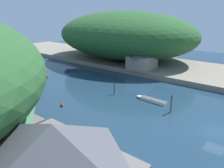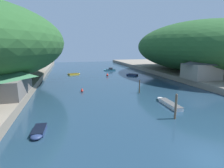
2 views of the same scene
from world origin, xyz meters
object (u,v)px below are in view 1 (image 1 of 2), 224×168
Objects in this scene: right_bank_cottage at (142,59)px; boat_near_quay at (150,100)px; boat_open_rowboat at (112,157)px; boat_mid_channel at (70,71)px; boat_far_upstream at (32,66)px; channel_buoy_near at (46,76)px; channel_buoy_far at (62,105)px.

boat_near_quay is at bearing -144.12° from right_bank_cottage.
boat_mid_channel is (21.91, 32.10, 0.01)m from boat_open_rowboat.
right_bank_cottage is at bearing 39.07° from boat_near_quay.
boat_near_quay is (-15.47, -11.19, -3.61)m from right_bank_cottage.
channel_buoy_near is at bearing 167.49° from boat_far_upstream.
boat_near_quay is (-4.70, -27.19, 0.03)m from boat_mid_channel.
right_bank_cottage is at bearing -150.34° from boat_open_rowboat.
channel_buoy_near is (-2.71, 27.48, 0.12)m from boat_near_quay.
boat_open_rowboat is 48.24m from boat_far_upstream.
boat_mid_channel is at bearing 45.45° from channel_buoy_far.
channel_buoy_far is at bearing 140.74° from boat_near_quay.
boat_mid_channel reaches higher than boat_open_rowboat.
boat_far_upstream is 5.64× the size of channel_buoy_far.
channel_buoy_near is at bearing 138.13° from right_bank_cottage.
boat_mid_channel is at bearing -120.89° from boat_open_rowboat.
boat_open_rowboat is at bearing -173.49° from boat_mid_channel.
boat_open_rowboat is at bearing -160.87° from boat_near_quay.
boat_near_quay is 15.73m from channel_buoy_far.
channel_buoy_far is (-11.61, 10.62, 0.04)m from boat_near_quay.
right_bank_cottage reaches higher than channel_buoy_far.
boat_mid_channel is at bearing 123.94° from right_bank_cottage.
boat_mid_channel is 23.25m from channel_buoy_far.
boat_near_quay is (17.21, 4.92, 0.03)m from boat_open_rowboat.
boat_far_upstream is 12.83m from channel_buoy_near.
boat_open_rowboat is 3.15× the size of channel_buoy_near.
boat_mid_channel is 13.14m from boat_far_upstream.
boat_near_quay is 27.61m from channel_buoy_near.
channel_buoy_far is (-27.07, -0.57, -3.57)m from right_bank_cottage.
boat_far_upstream is 4.49× the size of channel_buoy_near.
right_bank_cottage is 1.97× the size of boat_mid_channel.
channel_buoy_far is (-12.56, -29.16, -0.03)m from boat_far_upstream.
right_bank_cottage reaches higher than boat_mid_channel.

